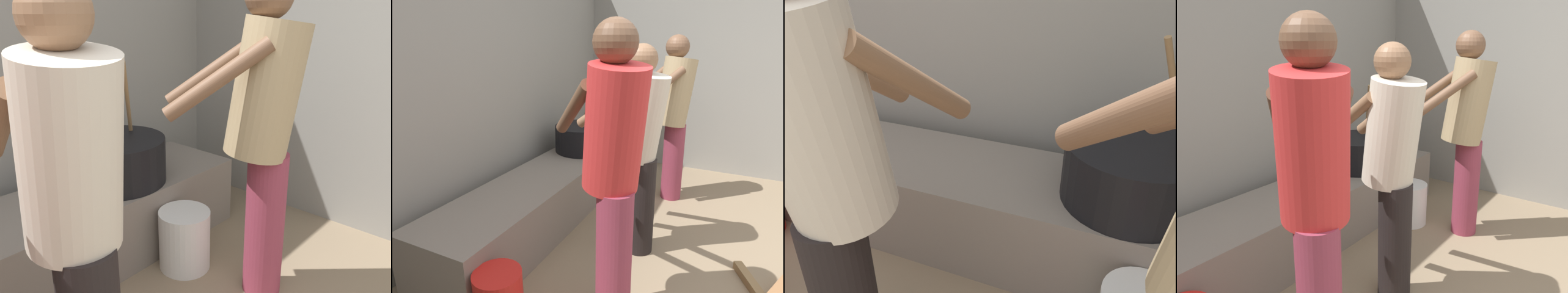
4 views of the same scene
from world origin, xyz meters
The scene contains 6 objects.
hearth_ledge centered at (0.75, 1.72, 0.22)m, with size 2.70×0.60×0.45m, color slate.
cooking_pot_main centered at (1.36, 1.71, 0.58)m, with size 0.57×0.57×0.72m.
cook_in_tan_shirt centered at (1.57, 0.85, 0.91)m, with size 0.69×0.70×1.60m.
cook_in_red_shirt centered at (-0.13, 0.80, 0.94)m, with size 0.70×0.71×1.64m.
cook_in_cream_shirt centered at (0.57, 0.87, 0.87)m, with size 0.45×0.69×1.52m.
bucket_white_plastic centered at (1.46, 1.27, 0.18)m, with size 0.30×0.30×0.35m, color silver.
Camera 4 is at (-1.20, -0.29, 1.55)m, focal length 35.89 mm.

